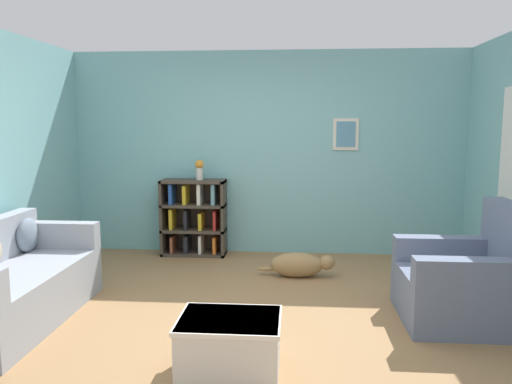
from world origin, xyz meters
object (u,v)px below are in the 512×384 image
(bookshelf, at_px, (194,217))
(coffee_table, at_px, (230,345))
(couch, at_px, (8,285))
(recliner_chair, at_px, (469,282))
(dog, at_px, (299,265))
(vase, at_px, (199,169))

(bookshelf, relative_size, coffee_table, 1.42)
(couch, relative_size, recliner_chair, 1.75)
(recliner_chair, relative_size, dog, 1.19)
(couch, xyz_separation_m, coffee_table, (1.99, -0.75, -0.11))
(bookshelf, bearing_deg, recliner_chair, -35.66)
(dog, bearing_deg, bookshelf, 147.09)
(recliner_chair, height_order, coffee_table, recliner_chair)
(vase, bearing_deg, coffee_table, -75.74)
(dog, bearing_deg, vase, 145.98)
(vase, bearing_deg, bookshelf, 167.45)
(dog, bearing_deg, couch, -149.56)
(coffee_table, relative_size, vase, 2.70)
(couch, distance_m, vase, 2.73)
(recliner_chair, xyz_separation_m, vase, (-2.70, 1.98, 0.77))
(couch, distance_m, coffee_table, 2.13)
(couch, xyz_separation_m, dog, (2.48, 1.46, -0.19))
(couch, bearing_deg, recliner_chair, 4.88)
(coffee_table, height_order, vase, vase)
(bookshelf, bearing_deg, dog, -32.91)
(recliner_chair, bearing_deg, vase, 143.77)
(dog, relative_size, vase, 3.37)
(recliner_chair, bearing_deg, dog, 141.91)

